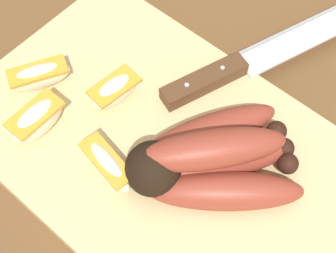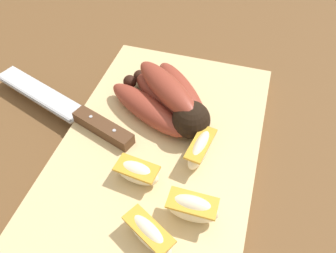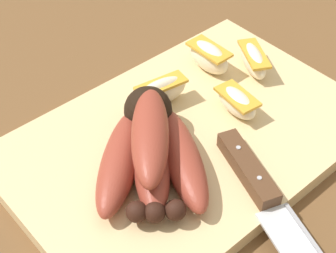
{
  "view_description": "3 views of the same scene",
  "coord_description": "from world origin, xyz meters",
  "px_view_note": "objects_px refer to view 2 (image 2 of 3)",
  "views": [
    {
      "loc": [
        0.15,
        -0.16,
        0.47
      ],
      "look_at": [
        -0.02,
        0.03,
        0.03
      ],
      "focal_mm": 52.96,
      "sensor_mm": 36.0,
      "label": 1
    },
    {
      "loc": [
        -0.32,
        -0.08,
        0.4
      ],
      "look_at": [
        0.0,
        0.01,
        0.03
      ],
      "focal_mm": 37.27,
      "sensor_mm": 36.0,
      "label": 2
    },
    {
      "loc": [
        0.27,
        0.32,
        0.44
      ],
      "look_at": [
        0.0,
        0.01,
        0.04
      ],
      "focal_mm": 56.24,
      "sensor_mm": 36.0,
      "label": 3
    }
  ],
  "objects_px": {
    "banana_bunch": "(168,100)",
    "apple_wedge_extra": "(149,233)",
    "apple_wedge_near": "(200,149)",
    "apple_wedge_middle": "(192,208)",
    "chefs_knife": "(79,115)",
    "apple_wedge_far": "(137,172)"
  },
  "relations": [
    {
      "from": "apple_wedge_far",
      "to": "apple_wedge_middle",
      "type": "bearing_deg",
      "value": -111.86
    },
    {
      "from": "apple_wedge_near",
      "to": "apple_wedge_middle",
      "type": "xyz_separation_m",
      "value": [
        -0.09,
        -0.01,
        0.0
      ]
    },
    {
      "from": "chefs_knife",
      "to": "apple_wedge_far",
      "type": "relative_size",
      "value": 4.44
    },
    {
      "from": "apple_wedge_far",
      "to": "apple_wedge_extra",
      "type": "height_order",
      "value": "apple_wedge_extra"
    },
    {
      "from": "chefs_knife",
      "to": "apple_wedge_near",
      "type": "distance_m",
      "value": 0.19
    },
    {
      "from": "apple_wedge_near",
      "to": "apple_wedge_extra",
      "type": "bearing_deg",
      "value": 167.8
    },
    {
      "from": "apple_wedge_middle",
      "to": "chefs_knife",
      "type": "bearing_deg",
      "value": 61.3
    },
    {
      "from": "apple_wedge_near",
      "to": "chefs_knife",
      "type": "bearing_deg",
      "value": 83.73
    },
    {
      "from": "banana_bunch",
      "to": "apple_wedge_near",
      "type": "relative_size",
      "value": 2.5
    },
    {
      "from": "apple_wedge_middle",
      "to": "banana_bunch",
      "type": "bearing_deg",
      "value": 25.42
    },
    {
      "from": "apple_wedge_far",
      "to": "apple_wedge_extra",
      "type": "xyz_separation_m",
      "value": [
        -0.07,
        -0.04,
        0.0
      ]
    },
    {
      "from": "apple_wedge_far",
      "to": "apple_wedge_extra",
      "type": "distance_m",
      "value": 0.08
    },
    {
      "from": "apple_wedge_near",
      "to": "apple_wedge_extra",
      "type": "xyz_separation_m",
      "value": [
        -0.13,
        0.03,
        -0.0
      ]
    },
    {
      "from": "chefs_knife",
      "to": "apple_wedge_extra",
      "type": "bearing_deg",
      "value": -133.16
    },
    {
      "from": "banana_bunch",
      "to": "apple_wedge_extra",
      "type": "xyz_separation_m",
      "value": [
        -0.2,
        -0.04,
        -0.01
      ]
    },
    {
      "from": "banana_bunch",
      "to": "apple_wedge_far",
      "type": "bearing_deg",
      "value": 178.42
    },
    {
      "from": "banana_bunch",
      "to": "apple_wedge_near",
      "type": "height_order",
      "value": "banana_bunch"
    },
    {
      "from": "apple_wedge_far",
      "to": "apple_wedge_extra",
      "type": "relative_size",
      "value": 0.87
    },
    {
      "from": "banana_bunch",
      "to": "chefs_knife",
      "type": "distance_m",
      "value": 0.13
    },
    {
      "from": "banana_bunch",
      "to": "apple_wedge_middle",
      "type": "distance_m",
      "value": 0.18
    },
    {
      "from": "apple_wedge_middle",
      "to": "apple_wedge_far",
      "type": "relative_size",
      "value": 1.02
    },
    {
      "from": "apple_wedge_near",
      "to": "banana_bunch",
      "type": "bearing_deg",
      "value": 42.64
    }
  ]
}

